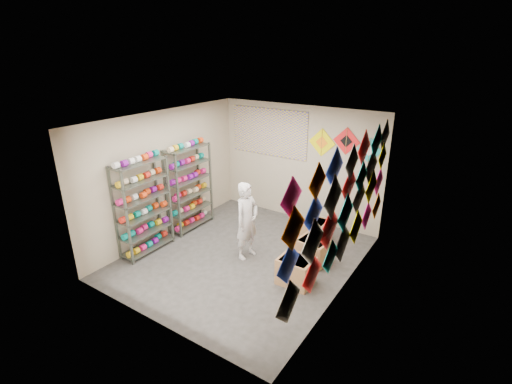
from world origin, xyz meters
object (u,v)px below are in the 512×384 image
Objects in this scene: shelf_rack_front at (143,207)px; shopkeeper at (247,221)px; shelf_rack_back at (189,188)px; carton_c at (314,232)px; carton_b at (313,251)px; carton_a at (296,271)px.

shelf_rack_front is 1.24× the size of shopkeeper.
shelf_rack_back is 2.89m from carton_c.
shelf_rack_back is 3.08m from carton_b.
shelf_rack_back is at bearing 90.00° from shelf_rack_front.
shopkeeper reaches higher than carton_b.
carton_c is (-0.32, 0.71, 0.01)m from carton_b.
carton_b is at bearing -65.69° from carton_c.
carton_b is at bearing -59.01° from shopkeeper.
shelf_rack_front reaches higher than shopkeeper.
carton_c is at bearing -27.64° from shopkeeper.
shelf_rack_back is at bearing 86.02° from shopkeeper.
carton_b is 0.78m from carton_c.
shelf_rack_front is 3.34× the size of carton_b.
carton_c is at bearing 17.57° from shelf_rack_back.
carton_c is at bearing 38.75° from shelf_rack_front.
shelf_rack_back reaches higher than carton_a.
shopkeeper is 1.58m from carton_c.
shelf_rack_back is at bearing -162.21° from carton_c.
carton_c reaches higher than carton_b.
shopkeeper is 2.73× the size of carton_c.
shelf_rack_front is 2.05m from shopkeeper.
shopkeeper is 2.65× the size of carton_a.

